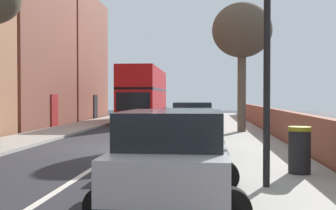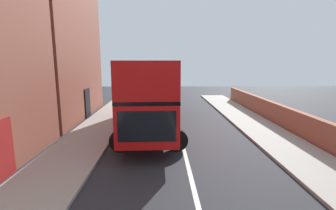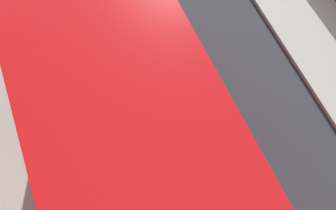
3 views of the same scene
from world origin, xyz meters
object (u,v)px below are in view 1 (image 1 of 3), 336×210
(parked_car_silver_right_1, at_px, (194,118))
(street_tree_right_3, at_px, (242,32))
(lamppost_right, at_px, (267,5))
(parked_car_silver_right_0, at_px, (173,153))
(parked_car_grey_right_3, at_px, (187,131))
(litter_bin_right, at_px, (299,150))
(double_decker_bus, at_px, (144,91))

(parked_car_silver_right_1, bearing_deg, street_tree_right_3, 50.73)
(lamppost_right, bearing_deg, parked_car_silver_right_1, 99.97)
(parked_car_silver_right_1, bearing_deg, parked_car_silver_right_0, -90.00)
(parked_car_grey_right_3, relative_size, street_tree_right_3, 0.66)
(parked_car_silver_right_1, xyz_separation_m, litter_bin_right, (2.80, -8.70, -0.27))
(parked_car_silver_right_0, distance_m, parked_car_grey_right_3, 5.38)
(street_tree_right_3, bearing_deg, parked_car_silver_right_0, -99.50)
(parked_car_silver_right_0, height_order, litter_bin_right, parked_car_silver_right_0)
(parked_car_silver_right_1, distance_m, street_tree_right_3, 5.82)
(parked_car_silver_right_0, distance_m, parked_car_silver_right_1, 11.53)
(double_decker_bus, height_order, parked_car_silver_right_0, double_decker_bus)
(litter_bin_right, bearing_deg, parked_car_silver_right_0, -134.76)
(parked_car_silver_right_0, bearing_deg, double_decker_bus, 99.85)
(lamppost_right, bearing_deg, street_tree_right_3, 87.29)
(double_decker_bus, height_order, litter_bin_right, double_decker_bus)
(litter_bin_right, bearing_deg, lamppost_right, -122.91)
(double_decker_bus, bearing_deg, litter_bin_right, -71.85)
(double_decker_bus, relative_size, parked_car_silver_right_1, 2.63)
(parked_car_silver_right_1, distance_m, litter_bin_right, 9.15)
(parked_car_silver_right_1, relative_size, lamppost_right, 0.68)
(lamppost_right, xyz_separation_m, litter_bin_right, (1.00, 1.54, -3.12))
(parked_car_grey_right_3, bearing_deg, double_decker_bus, 102.59)
(parked_car_grey_right_3, distance_m, litter_bin_right, 3.80)
(double_decker_bus, distance_m, parked_car_grey_right_3, 19.32)
(parked_car_silver_right_1, bearing_deg, lamppost_right, -80.03)
(parked_car_silver_right_0, distance_m, lamppost_right, 3.60)
(parked_car_silver_right_0, relative_size, lamppost_right, 0.64)
(parked_car_silver_right_0, relative_size, parked_car_silver_right_1, 0.94)
(parked_car_silver_right_1, relative_size, parked_car_grey_right_3, 0.96)
(double_decker_bus, height_order, parked_car_grey_right_3, double_decker_bus)
(double_decker_bus, relative_size, lamppost_right, 1.79)
(lamppost_right, bearing_deg, double_decker_bus, 104.68)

